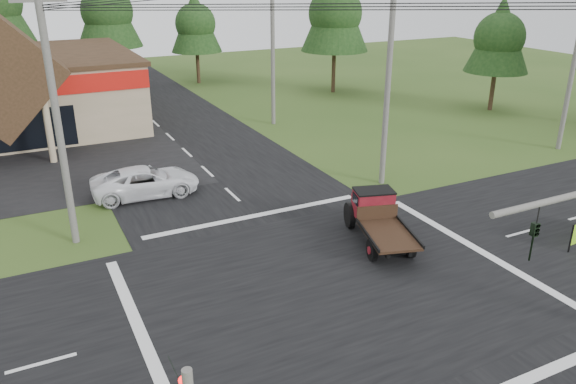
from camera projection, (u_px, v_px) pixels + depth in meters
ground at (330, 285)px, 20.93m from camera, size 120.00×120.00×0.00m
road_ns at (330, 285)px, 20.93m from camera, size 12.00×120.00×0.02m
road_ew at (330, 285)px, 20.93m from camera, size 120.00×12.00×0.02m
utility_pole_nw at (57, 120)px, 22.25m from camera, size 2.00×0.30×10.50m
utility_pole_ne at (388, 75)px, 28.69m from camera, size 2.00×0.30×11.50m
utility_pole_far at (573, 68)px, 34.73m from camera, size 2.00×0.30×10.20m
utility_pole_n at (273, 46)px, 40.37m from camera, size 2.00×0.30×11.20m
tree_row_d at (107, 9)px, 53.05m from camera, size 6.16×6.16×11.11m
tree_row_e at (195, 22)px, 55.20m from camera, size 5.04×5.04×9.09m
tree_side_ne at (335, 11)px, 50.54m from camera, size 6.16×6.16×11.11m
tree_side_e_near at (500, 35)px, 44.39m from camera, size 5.04×5.04×9.09m
antique_flatbed_truck at (380, 220)px, 23.81m from camera, size 3.23×5.33×2.09m
white_pickup at (146, 182)px, 28.93m from camera, size 5.59×2.84×1.51m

